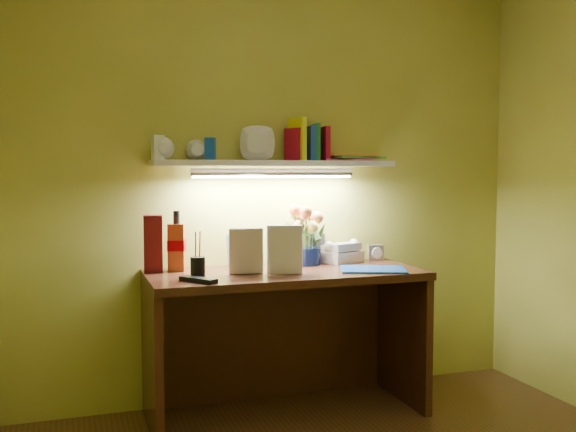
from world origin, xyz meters
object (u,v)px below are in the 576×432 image
object	(u,v)px
flower_bouquet	(304,235)
whisky_bottle	(177,241)
telephone	(341,251)
desk_clock	(375,253)
desk	(286,343)

from	to	relation	value
flower_bouquet	whisky_bottle	world-z (taller)	flower_bouquet
flower_bouquet	telephone	world-z (taller)	flower_bouquet
whisky_bottle	telephone	bearing A→B (deg)	0.14
flower_bouquet	desk_clock	size ratio (longest dim) A/B	3.65
whisky_bottle	desk	bearing A→B (deg)	-19.24
desk	telephone	xyz separation A→B (m)	(0.39, 0.19, 0.44)
desk_clock	whisky_bottle	distance (m)	1.14
flower_bouquet	desk	bearing A→B (deg)	-131.93
flower_bouquet	telephone	distance (m)	0.24
telephone	whisky_bottle	bearing A→B (deg)	158.56
flower_bouquet	whisky_bottle	distance (m)	0.69
desk	desk_clock	xyz separation A→B (m)	(0.61, 0.20, 0.42)
desk	desk_clock	bearing A→B (deg)	18.28
desk_clock	whisky_bottle	xyz separation A→B (m)	(-1.13, -0.02, 0.11)
telephone	whisky_bottle	size ratio (longest dim) A/B	0.68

